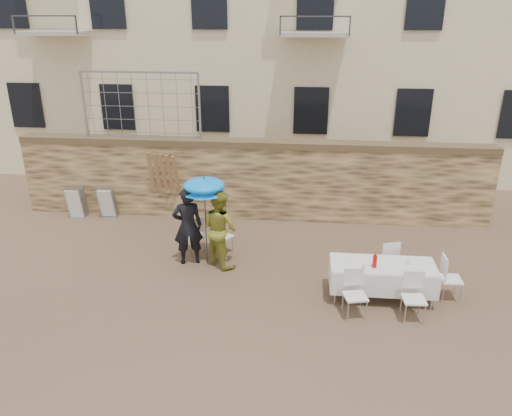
# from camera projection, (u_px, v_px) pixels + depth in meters

# --- Properties ---
(ground) EXTENTS (80.00, 80.00, 0.00)m
(ground) POSITION_uv_depth(u_px,v_px,m) (225.00, 316.00, 9.74)
(ground) COLOR brown
(ground) RESTS_ON ground
(stone_wall) EXTENTS (13.00, 0.50, 2.20)m
(stone_wall) POSITION_uv_depth(u_px,v_px,m) (252.00, 180.00, 13.94)
(stone_wall) COLOR #937449
(stone_wall) RESTS_ON ground
(chain_link_fence) EXTENTS (3.20, 0.06, 1.80)m
(chain_link_fence) POSITION_uv_depth(u_px,v_px,m) (141.00, 106.00, 13.47)
(chain_link_fence) COLOR gray
(chain_link_fence) RESTS_ON stone_wall
(man_suit) EXTENTS (0.78, 0.63, 1.86)m
(man_suit) POSITION_uv_depth(u_px,v_px,m) (188.00, 226.00, 11.43)
(man_suit) COLOR black
(man_suit) RESTS_ON ground
(woman_dress) EXTENTS (1.12, 1.10, 1.82)m
(woman_dress) POSITION_uv_depth(u_px,v_px,m) (220.00, 228.00, 11.37)
(woman_dress) COLOR gold
(woman_dress) RESTS_ON ground
(umbrella) EXTENTS (0.98, 0.98, 1.95)m
(umbrella) POSITION_uv_depth(u_px,v_px,m) (204.00, 188.00, 11.15)
(umbrella) COLOR #3F3F44
(umbrella) RESTS_ON ground
(couple_chair_left) EXTENTS (0.68, 0.68, 0.96)m
(couple_chair_left) POSITION_uv_depth(u_px,v_px,m) (194.00, 234.00, 12.11)
(couple_chair_left) COLOR white
(couple_chair_left) RESTS_ON ground
(couple_chair_right) EXTENTS (0.67, 0.67, 0.96)m
(couple_chair_right) POSITION_uv_depth(u_px,v_px,m) (222.00, 235.00, 12.04)
(couple_chair_right) COLOR white
(couple_chair_right) RESTS_ON ground
(banquet_table) EXTENTS (2.10, 0.85, 0.78)m
(banquet_table) POSITION_uv_depth(u_px,v_px,m) (383.00, 266.00, 10.09)
(banquet_table) COLOR white
(banquet_table) RESTS_ON ground
(soda_bottle) EXTENTS (0.09, 0.09, 0.26)m
(soda_bottle) POSITION_uv_depth(u_px,v_px,m) (375.00, 262.00, 9.90)
(soda_bottle) COLOR red
(soda_bottle) RESTS_ON banquet_table
(table_chair_front_left) EXTENTS (0.58, 0.58, 0.96)m
(table_chair_front_left) POSITION_uv_depth(u_px,v_px,m) (355.00, 295.00, 9.54)
(table_chair_front_left) COLOR white
(table_chair_front_left) RESTS_ON ground
(table_chair_front_right) EXTENTS (0.51, 0.51, 0.96)m
(table_chair_front_right) POSITION_uv_depth(u_px,v_px,m) (414.00, 298.00, 9.44)
(table_chair_front_right) COLOR white
(table_chair_front_right) RESTS_ON ground
(table_chair_back) EXTENTS (0.60, 0.60, 0.96)m
(table_chair_back) POSITION_uv_depth(u_px,v_px,m) (386.00, 259.00, 10.90)
(table_chair_back) COLOR white
(table_chair_back) RESTS_ON ground
(table_chair_side) EXTENTS (0.49, 0.49, 0.96)m
(table_chair_side) POSITION_uv_depth(u_px,v_px,m) (451.00, 278.00, 10.14)
(table_chair_side) COLOR white
(table_chair_side) RESTS_ON ground
(chair_stack_left) EXTENTS (0.46, 0.47, 0.92)m
(chair_stack_left) POSITION_uv_depth(u_px,v_px,m) (79.00, 200.00, 14.30)
(chair_stack_left) COLOR white
(chair_stack_left) RESTS_ON ground
(chair_stack_right) EXTENTS (0.46, 0.40, 0.92)m
(chair_stack_right) POSITION_uv_depth(u_px,v_px,m) (109.00, 201.00, 14.22)
(chair_stack_right) COLOR white
(chair_stack_right) RESTS_ON ground
(wood_planks) EXTENTS (0.70, 0.20, 2.00)m
(wood_planks) POSITION_uv_depth(u_px,v_px,m) (164.00, 184.00, 13.93)
(wood_planks) COLOR #A37749
(wood_planks) RESTS_ON ground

